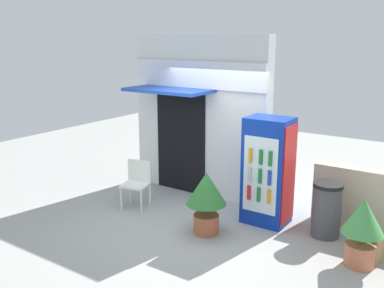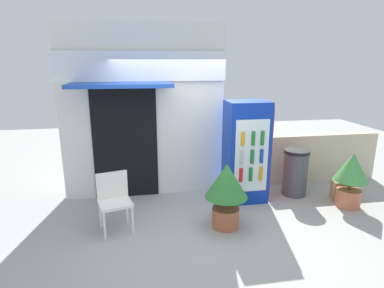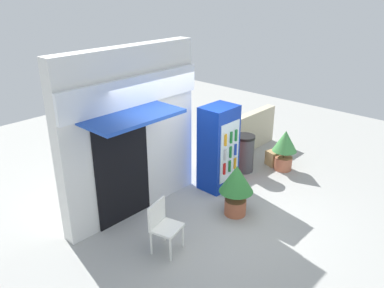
{
  "view_description": "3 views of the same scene",
  "coord_description": "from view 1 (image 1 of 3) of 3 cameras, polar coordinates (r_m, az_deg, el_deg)",
  "views": [
    {
      "loc": [
        3.88,
        -5.69,
        3.07
      ],
      "look_at": [
        -0.11,
        0.2,
        1.31
      ],
      "focal_mm": 40.47,
      "sensor_mm": 36.0,
      "label": 1
    },
    {
      "loc": [
        -0.79,
        -4.46,
        2.46
      ],
      "look_at": [
        0.01,
        0.24,
        1.21
      ],
      "focal_mm": 29.48,
      "sensor_mm": 36.0,
      "label": 2
    },
    {
      "loc": [
        -4.8,
        -3.93,
        4.12
      ],
      "look_at": [
        -0.04,
        0.44,
        1.41
      ],
      "focal_mm": 36.49,
      "sensor_mm": 36.0,
      "label": 3
    }
  ],
  "objects": [
    {
      "name": "ground",
      "position": [
        7.54,
        -0.16,
        -10.13
      ],
      "size": [
        16.0,
        16.0,
        0.0
      ],
      "primitive_type": "plane",
      "color": "#A3A39E"
    },
    {
      "name": "storefront_building",
      "position": [
        8.51,
        0.84,
        3.94
      ],
      "size": [
        2.94,
        1.11,
        3.13
      ],
      "color": "silver",
      "rests_on": "ground"
    },
    {
      "name": "drink_cooler",
      "position": [
        7.3,
        9.98,
        -3.56
      ],
      "size": [
        0.75,
        0.63,
        1.81
      ],
      "color": "#0C2D9E",
      "rests_on": "ground"
    },
    {
      "name": "plastic_chair",
      "position": [
        8.06,
        -7.23,
        -4.76
      ],
      "size": [
        0.55,
        0.52,
        0.87
      ],
      "color": "white",
      "rests_on": "ground"
    },
    {
      "name": "potted_plant_near_shop",
      "position": [
        6.89,
        1.9,
        -6.79
      ],
      "size": [
        0.64,
        0.64,
        1.02
      ],
      "color": "#AD5B3D",
      "rests_on": "ground"
    },
    {
      "name": "potted_plant_curbside",
      "position": [
        6.39,
        21.56,
        -10.03
      ],
      "size": [
        0.57,
        0.57,
        0.97
      ],
      "color": "#BC6B4C",
      "rests_on": "ground"
    },
    {
      "name": "trash_bin",
      "position": [
        7.17,
        17.3,
        -8.25
      ],
      "size": [
        0.47,
        0.47,
        0.88
      ],
      "color": "#47474C",
      "rests_on": "ground"
    },
    {
      "name": "cardboard_box",
      "position": [
        6.81,
        22.48,
        -12.38
      ],
      "size": [
        0.41,
        0.38,
        0.35
      ],
      "primitive_type": "cube",
      "rotation": [
        0.0,
        0.0,
        -0.31
      ],
      "color": "tan",
      "rests_on": "ground"
    }
  ]
}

